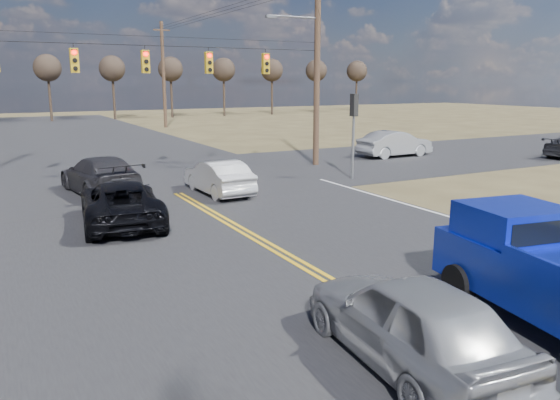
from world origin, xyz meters
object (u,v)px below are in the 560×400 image
black_suv (121,203)px  dgrey_car_queue (100,175)px  pickup_truck (559,276)px  cross_car_east_near (395,144)px  silver_suv (411,320)px  white_car_queue (219,177)px

black_suv → dgrey_car_queue: dgrey_car_queue is taller
pickup_truck → black_suv: 12.49m
dgrey_car_queue → black_suv: bearing=79.4°
dgrey_car_queue → cross_car_east_near: size_ratio=1.11×
cross_car_east_near → silver_suv: bearing=138.5°
black_suv → white_car_queue: 5.43m
pickup_truck → dgrey_car_queue: bearing=116.4°
silver_suv → white_car_queue: 14.29m
pickup_truck → silver_suv: 3.32m
white_car_queue → pickup_truck: bearing=92.5°
silver_suv → cross_car_east_near: (15.86, 19.46, 0.02)m
dgrey_car_queue → cross_car_east_near: cross_car_east_near is taller
black_suv → cross_car_east_near: bearing=-147.6°
pickup_truck → cross_car_east_near: bearing=66.7°
dgrey_car_queue → silver_suv: bearing=89.2°
silver_suv → black_suv: size_ratio=0.88×
silver_suv → black_suv: bearing=-73.8°
silver_suv → dgrey_car_queue: (-1.79, 16.34, 0.01)m
black_suv → white_car_queue: size_ratio=1.21×
silver_suv → cross_car_east_near: bearing=-123.9°
black_suv → dgrey_car_queue: 5.29m
silver_suv → black_suv: 11.26m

